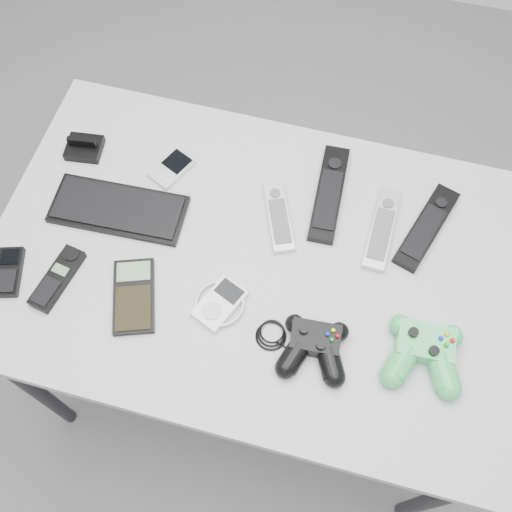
% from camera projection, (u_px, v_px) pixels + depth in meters
% --- Properties ---
extents(floor, '(3.50, 3.50, 0.00)m').
position_uv_depth(floor, '(256.00, 340.00, 1.95)').
color(floor, slate).
rests_on(floor, ground).
extents(desk, '(1.12, 0.72, 0.75)m').
position_uv_depth(desk, '(258.00, 273.00, 1.30)').
color(desk, gray).
rests_on(desk, floor).
extents(pda_keyboard, '(0.29, 0.14, 0.02)m').
position_uv_depth(pda_keyboard, '(118.00, 209.00, 1.29)').
color(pda_keyboard, black).
rests_on(pda_keyboard, desk).
extents(dock_bracket, '(0.09, 0.08, 0.04)m').
position_uv_depth(dock_bracket, '(83.00, 145.00, 1.35)').
color(dock_bracket, black).
rests_on(dock_bracket, desk).
extents(pda, '(0.10, 0.11, 0.02)m').
position_uv_depth(pda, '(171.00, 168.00, 1.33)').
color(pda, '#BBBAC2').
rests_on(pda, desk).
extents(remote_silver_a, '(0.11, 0.18, 0.02)m').
position_uv_depth(remote_silver_a, '(278.00, 216.00, 1.28)').
color(remote_silver_a, '#BBBAC2').
rests_on(remote_silver_a, desk).
extents(remote_black_a, '(0.07, 0.24, 0.02)m').
position_uv_depth(remote_black_a, '(329.00, 193.00, 1.30)').
color(remote_black_a, black).
rests_on(remote_black_a, desk).
extents(remote_black_b, '(0.12, 0.22, 0.02)m').
position_uv_depth(remote_black_b, '(427.00, 227.00, 1.26)').
color(remote_black_b, black).
rests_on(remote_black_b, desk).
extents(remote_silver_b, '(0.05, 0.20, 0.02)m').
position_uv_depth(remote_silver_b, '(382.00, 228.00, 1.26)').
color(remote_silver_b, '#B4B4BB').
rests_on(remote_silver_b, desk).
extents(mobile_phone, '(0.08, 0.12, 0.02)m').
position_uv_depth(mobile_phone, '(9.00, 272.00, 1.22)').
color(mobile_phone, black).
rests_on(mobile_phone, desk).
extents(cordless_handset, '(0.07, 0.15, 0.02)m').
position_uv_depth(cordless_handset, '(57.00, 278.00, 1.21)').
color(cordless_handset, black).
rests_on(cordless_handset, desk).
extents(calculator, '(0.13, 0.18, 0.02)m').
position_uv_depth(calculator, '(134.00, 296.00, 1.20)').
color(calculator, black).
rests_on(calculator, desk).
extents(mp3_player, '(0.13, 0.14, 0.02)m').
position_uv_depth(mp3_player, '(220.00, 303.00, 1.19)').
color(mp3_player, silver).
rests_on(mp3_player, desk).
extents(controller_black, '(0.24, 0.16, 0.05)m').
position_uv_depth(controller_black, '(314.00, 345.00, 1.13)').
color(controller_black, black).
rests_on(controller_black, desk).
extents(controller_green, '(0.16, 0.17, 0.05)m').
position_uv_depth(controller_green, '(424.00, 351.00, 1.13)').
color(controller_green, green).
rests_on(controller_green, desk).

